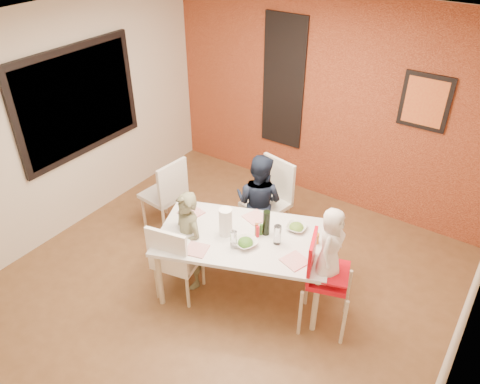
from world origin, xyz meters
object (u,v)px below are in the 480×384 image
Objects in this scene: chair_near at (174,258)px; dining_table at (244,241)px; child_far at (259,202)px; high_chair at (323,275)px; chair_left at (167,192)px; child_near at (188,241)px; chair_far at (271,195)px; paper_towel_roll at (226,222)px; toddler at (331,245)px; wine_bottle at (266,223)px.

dining_table is at bearing -148.24° from chair_near.
high_chair is at bearing 142.78° from child_far.
chair_near is 1.22m from chair_left.
child_near reaches higher than chair_left.
child_near is at bearing 82.96° from high_chair.
chair_near is at bearing 50.11° from chair_left.
chair_near is 1.49m from chair_far.
chair_left is 0.85× the size of child_near.
paper_towel_roll is at bearing -73.28° from chair_far.
chair_left is at bearing -139.36° from chair_far.
toddler reaches higher than dining_table.
child_near is 1.53× the size of toddler.
chair_near is 1.58m from toddler.
paper_towel_roll is at bearing -141.23° from chair_near.
high_chair reaches higher than chair_near.
dining_table is at bearing 42.93° from child_near.
chair_near is at bearing -87.91° from chair_far.
paper_towel_roll is (-0.17, -0.07, 0.21)m from dining_table.
chair_left is 0.80× the size of child_far.
paper_towel_roll reaches higher than chair_left.
paper_towel_roll reaches higher than chair_far.
wine_bottle is at bearing 87.33° from chair_left.
toddler is at bearing -78.38° from high_chair.
chair_left is at bearing 63.19° from high_chair.
toddler is at bearing 143.90° from child_far.
dining_table is at bearing -63.23° from chair_far.
chair_left is 1.58m from wine_bottle.
high_chair is 1.08m from paper_towel_roll.
high_chair is at bearing -171.60° from chair_near.
toddler reaches higher than high_chair.
toddler is 0.76m from wine_bottle.
chair_left is (-1.11, -0.61, -0.02)m from chair_far.
toddler is (0.03, 0.02, 0.36)m from high_chair.
chair_far is 1.55m from toddler.
paper_towel_roll is (-0.34, -0.23, 0.01)m from wine_bottle.
chair_far reaches higher than chair_left.
chair_far reaches higher than wine_bottle.
chair_near is at bearing -129.37° from paper_towel_roll.
child_far is at bearing 40.40° from high_chair.
wine_bottle is at bearing 61.45° from high_chair.
dining_table is at bearing 105.30° from child_far.
dining_table is 0.78m from child_far.
paper_towel_roll is (-1.04, -0.09, 0.24)m from high_chair.
chair_far reaches higher than chair_near.
child_far reaches higher than chair_left.
paper_towel_roll is (0.09, -1.05, 0.30)m from chair_far.
child_near is 1.01m from child_far.
dining_table is at bearing 73.50° from high_chair.
high_chair is 0.91× the size of child_near.
chair_left is at bearing 164.76° from dining_table.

